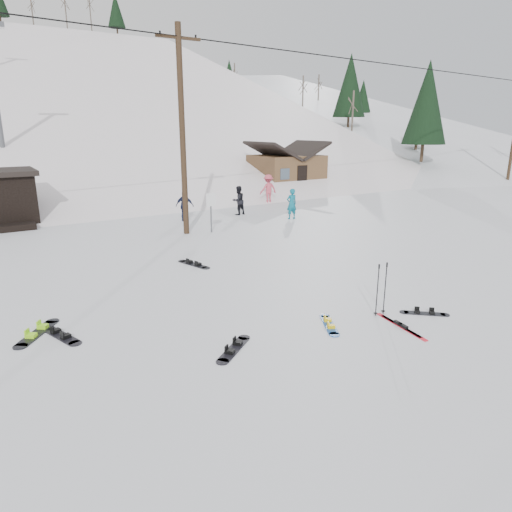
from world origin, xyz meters
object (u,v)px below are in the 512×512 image
utility_pole (182,130)px  hero_snowboard (329,324)px  hero_skis (401,326)px  cabin (286,171)px

utility_pole → hero_snowboard: 12.39m
hero_skis → hero_snowboard: bearing=153.8°
utility_pole → hero_snowboard: (-1.20, -11.42, -4.66)m
hero_snowboard → hero_skis: size_ratio=0.70×
utility_pole → hero_skis: 13.28m
cabin → hero_skis: bearing=-119.6°
utility_pole → hero_snowboard: bearing=-96.0°
utility_pole → cabin: (13.00, 10.00, -3.20)m
utility_pole → hero_snowboard: size_ratio=7.25×
utility_pole → hero_skis: bearing=-88.9°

